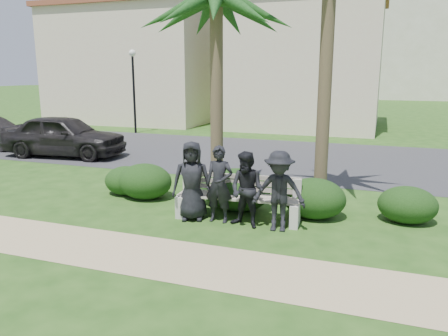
% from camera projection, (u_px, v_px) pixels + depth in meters
% --- Properties ---
extents(ground, '(160.00, 160.00, 0.00)m').
position_uv_depth(ground, '(211.00, 226.00, 9.18)').
color(ground, '#224914').
rests_on(ground, ground).
extents(footpath, '(30.00, 1.60, 0.01)m').
position_uv_depth(footpath, '(173.00, 259.00, 7.52)').
color(footpath, tan).
rests_on(footpath, ground).
extents(asphalt_street, '(160.00, 8.00, 0.01)m').
position_uv_depth(asphalt_street, '(288.00, 157.00, 16.53)').
color(asphalt_street, '#2D2D30').
rests_on(asphalt_street, ground).
extents(stucco_bldg_left, '(10.40, 8.40, 7.30)m').
position_uv_depth(stucco_bldg_left, '(141.00, 64.00, 28.89)').
color(stucco_bldg_left, beige).
rests_on(stucco_bldg_left, ground).
extents(stucco_bldg_right, '(8.40, 8.40, 7.30)m').
position_uv_depth(stucco_bldg_right, '(308.00, 63.00, 25.27)').
color(stucco_bldg_right, beige).
rests_on(stucco_bldg_right, ground).
extents(street_lamp, '(0.36, 0.36, 4.29)m').
position_uv_depth(street_lamp, '(133.00, 76.00, 22.54)').
color(street_lamp, black).
rests_on(street_lamp, ground).
extents(park_bench, '(2.72, 0.81, 0.93)m').
position_uv_depth(park_bench, '(238.00, 201.00, 9.48)').
color(park_bench, '#B0A393').
rests_on(park_bench, ground).
extents(man_a, '(0.97, 0.79, 1.73)m').
position_uv_depth(man_a, '(192.00, 181.00, 9.41)').
color(man_a, black).
rests_on(man_a, ground).
extents(man_b, '(0.62, 0.42, 1.65)m').
position_uv_depth(man_b, '(219.00, 184.00, 9.26)').
color(man_b, black).
rests_on(man_b, ground).
extents(man_c, '(0.89, 0.76, 1.59)m').
position_uv_depth(man_c, '(247.00, 190.00, 8.95)').
color(man_c, black).
rests_on(man_c, ground).
extents(man_d, '(1.12, 0.72, 1.65)m').
position_uv_depth(man_d, '(279.00, 191.00, 8.73)').
color(man_d, black).
rests_on(man_d, ground).
extents(hedge_a, '(1.18, 0.97, 0.77)m').
position_uv_depth(hedge_a, '(127.00, 180.00, 11.48)').
color(hedge_a, '#16340E').
rests_on(hedge_a, ground).
extents(hedge_b, '(1.41, 1.16, 0.92)m').
position_uv_depth(hedge_b, '(145.00, 180.00, 11.12)').
color(hedge_b, '#16340E').
rests_on(hedge_b, ground).
extents(hedge_c, '(1.21, 1.00, 0.79)m').
position_uv_depth(hedge_c, '(225.00, 189.00, 10.56)').
color(hedge_c, '#16340E').
rests_on(hedge_c, ground).
extents(hedge_d, '(1.54, 1.27, 1.01)m').
position_uv_depth(hedge_d, '(238.00, 188.00, 10.17)').
color(hedge_d, '#16340E').
rests_on(hedge_d, ground).
extents(hedge_e, '(1.39, 1.15, 0.91)m').
position_uv_depth(hedge_e, '(314.00, 197.00, 9.65)').
color(hedge_e, '#16340E').
rests_on(hedge_e, ground).
extents(hedge_f, '(1.23, 1.02, 0.80)m').
position_uv_depth(hedge_f, '(408.00, 204.00, 9.33)').
color(hedge_f, '#16340E').
rests_on(hedge_f, ground).
extents(palm_left, '(3.00, 3.00, 5.81)m').
position_uv_depth(palm_left, '(216.00, 0.00, 10.35)').
color(palm_left, brown).
rests_on(palm_left, ground).
extents(car_a, '(4.82, 2.36, 1.58)m').
position_uv_depth(car_a, '(64.00, 136.00, 16.58)').
color(car_a, black).
rests_on(car_a, ground).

